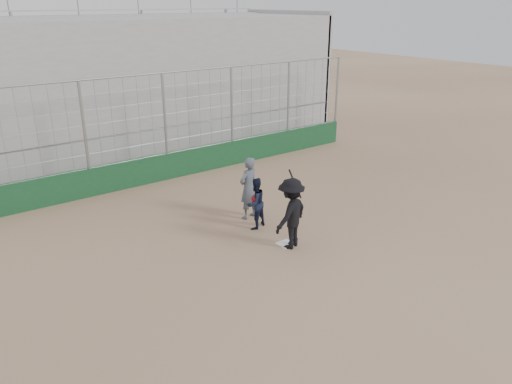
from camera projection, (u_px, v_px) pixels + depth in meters
ground at (286, 244)px, 14.04m from camera, size 90.00×90.00×0.00m
home_plate at (286, 244)px, 14.04m from camera, size 0.44×0.44×0.02m
backstop at (167, 155)px, 18.91m from camera, size 18.10×0.25×4.04m
bleachers at (111, 86)px, 21.90m from camera, size 20.25×6.70×6.98m
batter_at_plate at (291, 213)px, 13.57m from camera, size 1.46×1.13×2.12m
catcher_crouched at (256, 211)px, 14.88m from camera, size 0.91×0.79×1.08m
umpire at (249, 191)px, 15.46m from camera, size 0.80×0.61×1.78m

